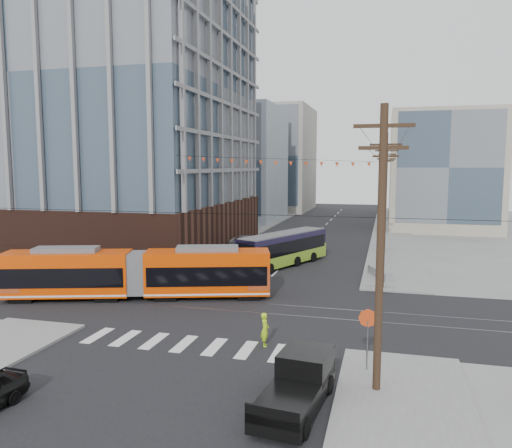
# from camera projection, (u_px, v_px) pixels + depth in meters

# --- Properties ---
(ground) EXTENTS (160.00, 160.00, 0.00)m
(ground) POSITION_uv_depth(u_px,v_px,m) (219.00, 327.00, 27.26)
(ground) COLOR slate
(office_building) EXTENTS (30.00, 25.00, 28.60)m
(office_building) POSITION_uv_depth(u_px,v_px,m) (93.00, 113.00, 53.25)
(office_building) COLOR #381E16
(office_building) RESTS_ON ground
(bg_bldg_nw_near) EXTENTS (18.00, 16.00, 18.00)m
(bg_bldg_nw_near) POSITION_uv_depth(u_px,v_px,m) (224.00, 164.00, 80.45)
(bg_bldg_nw_near) COLOR #8C99A5
(bg_bldg_nw_near) RESTS_ON ground
(bg_bldg_ne_near) EXTENTS (14.00, 14.00, 16.00)m
(bg_bldg_ne_near) POSITION_uv_depth(u_px,v_px,m) (443.00, 171.00, 68.38)
(bg_bldg_ne_near) COLOR gray
(bg_bldg_ne_near) RESTS_ON ground
(bg_bldg_nw_far) EXTENTS (16.00, 18.00, 20.00)m
(bg_bldg_nw_far) POSITION_uv_depth(u_px,v_px,m) (270.00, 159.00, 98.79)
(bg_bldg_nw_far) COLOR gray
(bg_bldg_nw_far) RESTS_ON ground
(bg_bldg_ne_far) EXTENTS (16.00, 16.00, 14.00)m
(bg_bldg_ne_far) POSITION_uv_depth(u_px,v_px,m) (443.00, 176.00, 87.20)
(bg_bldg_ne_far) COLOR #8C99A5
(bg_bldg_ne_far) RESTS_ON ground
(utility_pole_near) EXTENTS (0.30, 0.30, 11.00)m
(utility_pole_near) POSITION_uv_depth(u_px,v_px,m) (380.00, 253.00, 18.70)
(utility_pole_near) COLOR black
(utility_pole_near) RESTS_ON ground
(utility_pole_far) EXTENTS (0.30, 0.30, 11.00)m
(utility_pole_far) POSITION_uv_depth(u_px,v_px,m) (386.00, 186.00, 78.25)
(utility_pole_far) COLOR black
(utility_pole_far) RESTS_ON ground
(streetcar) EXTENTS (17.23, 7.53, 3.33)m
(streetcar) POSITION_uv_depth(u_px,v_px,m) (138.00, 274.00, 32.87)
(streetcar) COLOR #D23A01
(streetcar) RESTS_ON ground
(city_bus) EXTENTS (6.36, 10.59, 2.99)m
(city_bus) POSITION_uv_depth(u_px,v_px,m) (284.00, 249.00, 43.73)
(city_bus) COLOR black
(city_bus) RESTS_ON ground
(pickup_truck) EXTENTS (2.36, 5.25, 1.73)m
(pickup_truck) POSITION_uv_depth(u_px,v_px,m) (295.00, 387.00, 17.85)
(pickup_truck) COLOR black
(pickup_truck) RESTS_ON ground
(parked_car_silver) EXTENTS (2.99, 4.72, 1.47)m
(parked_car_silver) POSITION_uv_depth(u_px,v_px,m) (219.00, 260.00, 42.50)
(parked_car_silver) COLOR #9EA0A3
(parked_car_silver) RESTS_ON ground
(parked_car_white) EXTENTS (2.25, 5.18, 1.48)m
(parked_car_white) POSITION_uv_depth(u_px,v_px,m) (221.00, 256.00, 44.39)
(parked_car_white) COLOR #B6B0B0
(parked_car_white) RESTS_ON ground
(parked_car_grey) EXTENTS (4.27, 5.66, 1.43)m
(parked_car_grey) POSITION_uv_depth(u_px,v_px,m) (248.00, 242.00, 53.00)
(parked_car_grey) COLOR slate
(parked_car_grey) RESTS_ON ground
(pedestrian) EXTENTS (0.54, 0.69, 1.66)m
(pedestrian) POSITION_uv_depth(u_px,v_px,m) (265.00, 329.00, 24.23)
(pedestrian) COLOR #ABDC17
(pedestrian) RESTS_ON ground
(stop_sign) EXTENTS (0.91, 0.91, 2.60)m
(stop_sign) POSITION_uv_depth(u_px,v_px,m) (367.00, 343.00, 21.03)
(stop_sign) COLOR #C53C13
(stop_sign) RESTS_ON ground
(jersey_barrier) EXTENTS (2.21, 3.82, 0.76)m
(jersey_barrier) POSITION_uv_depth(u_px,v_px,m) (380.00, 274.00, 38.67)
(jersey_barrier) COLOR slate
(jersey_barrier) RESTS_ON ground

